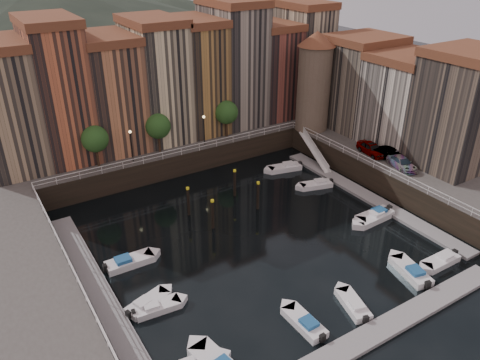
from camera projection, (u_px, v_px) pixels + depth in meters
ground at (249, 234)px, 49.08m from camera, size 200.00×200.00×0.00m
quay_far at (152, 140)px, 68.00m from camera, size 80.00×20.00×3.00m
quay_right at (441, 167)px, 60.05m from camera, size 20.00×36.00×3.00m
dock_left at (100, 293)px, 40.63m from camera, size 2.00×28.00×0.35m
dock_right at (367, 196)px, 55.87m from camera, size 2.00×28.00×0.35m
dock_near at (369, 336)px, 36.18m from camera, size 30.00×2.00×0.35m
mountains at (39, 19)px, 129.21m from camera, size 145.00×100.00×18.00m
far_terrace at (176, 77)px, 63.34m from camera, size 48.70×10.30×17.50m
right_terrace at (407, 97)px, 60.03m from camera, size 9.30×24.30×14.00m
corner_tower at (314, 80)px, 64.75m from camera, size 5.20×5.20×13.80m
promenade_trees at (163, 125)px, 59.16m from camera, size 21.20×3.20×5.20m
street_lamps at (169, 132)px, 58.88m from camera, size 10.36×0.36×4.18m
railings at (225, 184)px, 51.03m from camera, size 36.08×34.04×0.52m
gangway at (315, 150)px, 63.79m from camera, size 2.78×8.32×3.73m
mooring_pilings at (224, 199)px, 52.42m from camera, size 7.63×5.20×3.78m
boat_left_1 at (156, 308)px, 38.81m from camera, size 4.16×1.82×0.94m
boat_left_2 at (147, 303)px, 39.26m from camera, size 4.26×2.66×0.96m
boat_left_3 at (129, 262)px, 44.22m from camera, size 4.78×1.79×1.10m
boat_right_0 at (441, 261)px, 44.43m from camera, size 4.31×1.58×0.99m
boat_right_1 at (373, 218)px, 51.20m from camera, size 4.80×1.95×1.09m
boat_right_2 at (375, 215)px, 51.67m from camera, size 4.80×1.80×1.10m
boat_right_3 at (317, 185)px, 58.24m from camera, size 4.37×2.55×0.98m
boat_right_4 at (285, 168)px, 62.52m from camera, size 4.78×2.60×1.07m
boat_near_1 at (305, 323)px, 37.20m from camera, size 1.66×4.42×1.01m
boat_near_2 at (353, 305)px, 39.09m from camera, size 2.48×4.26×0.95m
boat_near_3 at (411, 271)px, 42.95m from camera, size 2.69×4.87×1.09m
car_a at (371, 149)px, 59.41m from camera, size 2.52×4.79×1.56m
car_b at (390, 155)px, 57.93m from camera, size 2.64×4.70×1.47m
car_c at (402, 164)px, 55.89m from camera, size 2.96×4.93×1.34m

